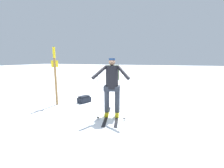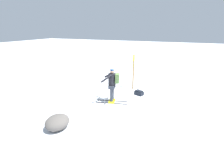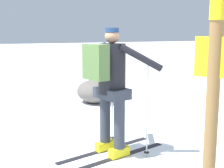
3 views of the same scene
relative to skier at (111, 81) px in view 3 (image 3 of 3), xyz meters
name	(u,v)px [view 3 (image 3 of 3)]	position (x,y,z in m)	size (l,w,h in m)	color
ground_plane	(80,160)	(0.01, -0.45, -1.02)	(80.00, 80.00, 0.00)	white
skier	(111,81)	(0.00, 0.00, 0.00)	(1.01, 1.64, 1.73)	black
trail_marker	(212,103)	(2.34, -0.38, 0.24)	(0.22, 0.14, 2.13)	olive
rock_boulder	(95,91)	(-3.07, 0.96, -0.75)	(0.99, 0.84, 0.54)	#5B5651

